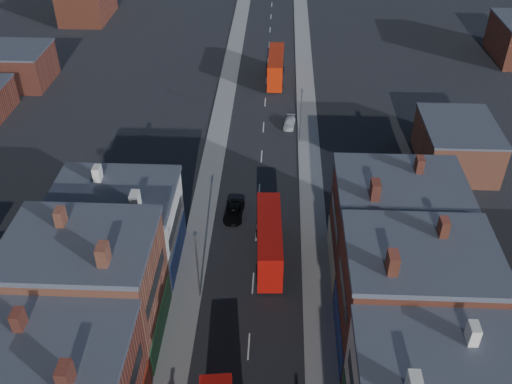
# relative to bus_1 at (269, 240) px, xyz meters

# --- Properties ---
(pavement_west) EXTENTS (3.00, 200.00, 0.12)m
(pavement_west) POSITION_rel_bus_1_xyz_m (-8.02, 14.22, -2.49)
(pavement_west) COLOR gray
(pavement_west) RESTS_ON ground
(pavement_east) EXTENTS (3.00, 200.00, 0.12)m
(pavement_east) POSITION_rel_bus_1_xyz_m (4.98, 14.22, -2.49)
(pavement_east) COLOR gray
(pavement_east) RESTS_ON ground
(lamp_post_2) EXTENTS (0.25, 0.70, 8.12)m
(lamp_post_2) POSITION_rel_bus_1_xyz_m (-6.72, -5.78, 2.15)
(lamp_post_2) COLOR slate
(lamp_post_2) RESTS_ON ground
(lamp_post_3) EXTENTS (0.25, 0.70, 8.12)m
(lamp_post_3) POSITION_rel_bus_1_xyz_m (3.68, 24.22, 2.15)
(lamp_post_3) COLOR slate
(lamp_post_3) RESTS_ON ground
(bus_1) EXTENTS (3.15, 11.06, 4.73)m
(bus_1) POSITION_rel_bus_1_xyz_m (0.00, 0.00, 0.00)
(bus_1) COLOR red
(bus_1) RESTS_ON ground
(bus_2) EXTENTS (2.89, 10.86, 4.67)m
(bus_2) POSITION_rel_bus_1_xyz_m (-0.02, 44.26, -0.03)
(bus_2) COLOR #AA1E07
(bus_2) RESTS_ON ground
(car_2) EXTENTS (2.36, 4.72, 1.28)m
(car_2) POSITION_rel_bus_1_xyz_m (-4.29, 7.08, -1.91)
(car_2) COLOR black
(car_2) RESTS_ON ground
(car_3) EXTENTS (1.95, 3.95, 1.10)m
(car_3) POSITION_rel_bus_1_xyz_m (2.28, 28.74, -2.00)
(car_3) COLOR silver
(car_3) RESTS_ON ground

